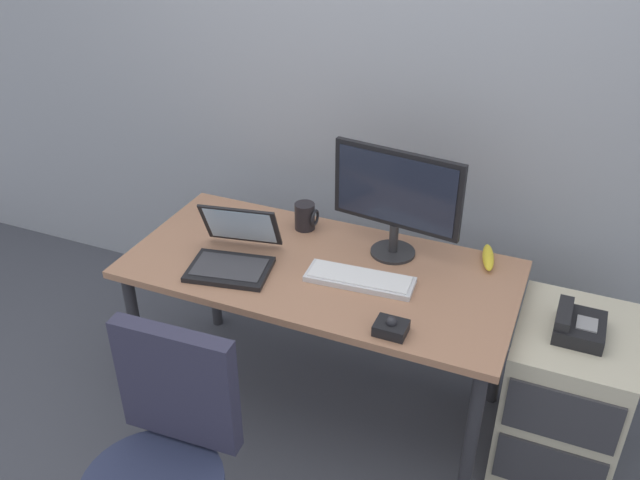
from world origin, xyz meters
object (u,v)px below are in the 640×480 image
object	(u,v)px
trackball_mouse	(391,327)
laptop	(234,253)
desk_phone	(578,326)
monitor_main	(396,196)
keyboard	(360,279)
banana	(488,257)
file_cabinet	(562,396)
coffee_mug	(305,216)

from	to	relation	value
trackball_mouse	laptop	bearing A→B (deg)	166.30
desk_phone	monitor_main	distance (m)	0.80
keyboard	banana	size ratio (longest dim) A/B	2.20
desk_phone	laptop	xyz separation A→B (m)	(-1.28, -0.18, 0.09)
file_cabinet	laptop	distance (m)	1.38
file_cabinet	laptop	xyz separation A→B (m)	(-1.29, -0.20, 0.45)
file_cabinet	monitor_main	world-z (taller)	monitor_main
laptop	coffee_mug	xyz separation A→B (m)	(0.14, 0.36, 0.01)
keyboard	banana	world-z (taller)	banana
file_cabinet	banana	world-z (taller)	banana
file_cabinet	keyboard	distance (m)	0.90
desk_phone	coffee_mug	world-z (taller)	coffee_mug
desk_phone	banana	bearing A→B (deg)	148.60
coffee_mug	banana	xyz separation A→B (m)	(0.77, 0.04, -0.04)
monitor_main	banana	world-z (taller)	monitor_main
banana	monitor_main	bearing A→B (deg)	-166.35
laptop	trackball_mouse	world-z (taller)	laptop
laptop	file_cabinet	bearing A→B (deg)	8.61
coffee_mug	desk_phone	bearing A→B (deg)	-9.19
keyboard	banana	xyz separation A→B (m)	(0.42, 0.33, 0.01)
desk_phone	trackball_mouse	bearing A→B (deg)	-149.11
monitor_main	coffee_mug	distance (m)	0.46
file_cabinet	keyboard	world-z (taller)	keyboard
laptop	trackball_mouse	bearing A→B (deg)	-13.70
file_cabinet	coffee_mug	world-z (taller)	coffee_mug
banana	coffee_mug	bearing A→B (deg)	-177.02
desk_phone	coffee_mug	xyz separation A→B (m)	(-1.14, 0.18, 0.10)
monitor_main	keyboard	world-z (taller)	monitor_main
coffee_mug	trackball_mouse	bearing A→B (deg)	-43.92
keyboard	laptop	bearing A→B (deg)	-171.65
monitor_main	file_cabinet	bearing A→B (deg)	-9.13
keyboard	banana	distance (m)	0.53
banana	file_cabinet	bearing A→B (deg)	-28.94
monitor_main	trackball_mouse	bearing A→B (deg)	-72.99
desk_phone	coffee_mug	distance (m)	1.16
desk_phone	coffee_mug	bearing A→B (deg)	170.81
file_cabinet	desk_phone	size ratio (longest dim) A/B	3.16
desk_phone	laptop	distance (m)	1.30
desk_phone	trackball_mouse	xyz separation A→B (m)	(-0.58, -0.35, 0.07)
laptop	monitor_main	bearing A→B (deg)	29.73
desk_phone	monitor_main	xyz separation A→B (m)	(-0.73, 0.14, 0.31)
monitor_main	keyboard	xyz separation A→B (m)	(-0.05, -0.24, -0.25)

